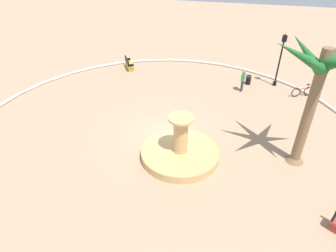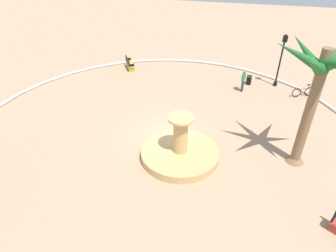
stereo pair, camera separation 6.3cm
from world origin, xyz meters
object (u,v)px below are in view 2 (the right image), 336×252
object	(u,v)px
bench_east	(130,65)
lamppost	(281,56)
bicycle_red_frame	(303,92)
fountain	(180,152)
trash_bin	(249,80)
palm_tree_near_fountain	(319,81)
person_cyclist_helmet	(243,80)

from	to	relation	value
bench_east	lamppost	distance (m)	12.47
lamppost	bicycle_red_frame	world-z (taller)	lamppost
fountain	bench_east	size ratio (longest dim) A/B	2.57
bench_east	bicycle_red_frame	bearing A→B (deg)	172.45
lamppost	bicycle_red_frame	distance (m)	3.08
fountain	trash_bin	xyz separation A→B (m)	(-3.40, -10.17, 0.04)
palm_tree_near_fountain	bicycle_red_frame	distance (m)	9.03
lamppost	trash_bin	bearing A→B (deg)	7.35
palm_tree_near_fountain	bench_east	world-z (taller)	palm_tree_near_fountain
fountain	lamppost	size ratio (longest dim) A/B	1.02
fountain	palm_tree_near_fountain	distance (m)	7.46
lamppost	person_cyclist_helmet	xyz separation A→B (m)	(2.51, 1.63, -1.46)
bicycle_red_frame	lamppost	bearing A→B (deg)	-38.28
bicycle_red_frame	palm_tree_near_fountain	bearing A→B (deg)	80.59
palm_tree_near_fountain	bicycle_red_frame	size ratio (longest dim) A/B	4.03
bench_east	lamppost	xyz separation A→B (m)	(-12.29, 0.43, 2.05)
bench_east	palm_tree_near_fountain	bearing A→B (deg)	142.83
palm_tree_near_fountain	lamppost	world-z (taller)	palm_tree_near_fountain
bicycle_red_frame	person_cyclist_helmet	distance (m)	4.38
lamppost	bicycle_red_frame	size ratio (longest dim) A/B	2.57
fountain	bicycle_red_frame	xyz separation A→B (m)	(-7.28, -8.99, 0.04)
trash_bin	bicycle_red_frame	xyz separation A→B (m)	(-3.87, 1.18, -0.00)
palm_tree_near_fountain	trash_bin	size ratio (longest dim) A/B	8.79
trash_bin	palm_tree_near_fountain	bearing A→B (deg)	105.92
palm_tree_near_fountain	person_cyclist_helmet	world-z (taller)	palm_tree_near_fountain
trash_bin	person_cyclist_helmet	bearing A→B (deg)	71.25
lamppost	palm_tree_near_fountain	bearing A→B (deg)	93.24
bicycle_red_frame	person_cyclist_helmet	world-z (taller)	person_cyclist_helmet
palm_tree_near_fountain	bicycle_red_frame	xyz separation A→B (m)	(-1.30, -7.85, -4.28)
bicycle_red_frame	person_cyclist_helmet	bearing A→B (deg)	2.50
person_cyclist_helmet	bench_east	bearing A→B (deg)	-11.89
person_cyclist_helmet	bicycle_red_frame	bearing A→B (deg)	-177.50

